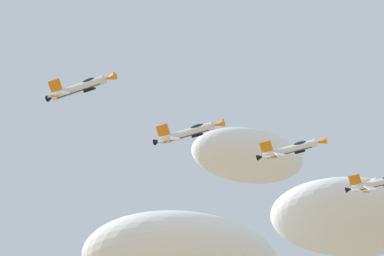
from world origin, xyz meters
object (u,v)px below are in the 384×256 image
(fighter_jet_right_wing, at_px, (188,133))
(fighter_jet_left_outer, at_px, (80,88))
(fighter_jet_left_wing, at_px, (291,149))
(fighter_jet_lead, at_px, (379,183))

(fighter_jet_right_wing, distance_m, fighter_jet_left_outer, 23.63)
(fighter_jet_right_wing, relative_size, fighter_jet_left_outer, 1.00)
(fighter_jet_left_wing, distance_m, fighter_jet_right_wing, 24.39)
(fighter_jet_left_wing, height_order, fighter_jet_right_wing, fighter_jet_left_wing)
(fighter_jet_lead, bearing_deg, fighter_jet_right_wing, -41.74)
(fighter_jet_left_outer, bearing_deg, fighter_jet_lead, 138.94)
(fighter_jet_right_wing, bearing_deg, fighter_jet_lead, 138.26)
(fighter_jet_left_outer, bearing_deg, fighter_jet_right_wing, 140.37)
(fighter_jet_left_wing, bearing_deg, fighter_jet_right_wing, -43.55)
(fighter_jet_left_wing, xyz_separation_m, fighter_jet_left_outer, (-47.22, -6.20, 1.61))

